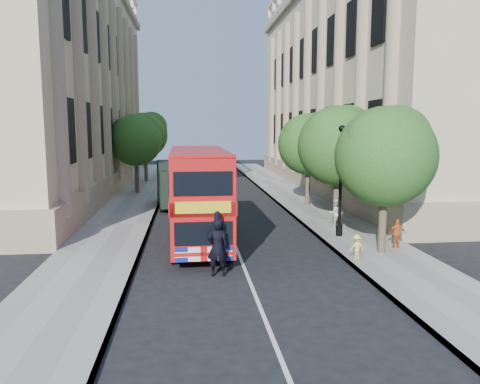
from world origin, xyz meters
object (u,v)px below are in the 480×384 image
object	(u,v)px
lamp_post	(340,185)
woman_pedestrian	(335,213)
double_decker_bus	(199,193)
box_van	(175,185)
police_constable	(218,247)

from	to	relation	value
lamp_post	woman_pedestrian	size ratio (longest dim) A/B	3.49
double_decker_bus	box_van	distance (m)	9.88
double_decker_bus	box_van	world-z (taller)	double_decker_bus
double_decker_bus	woman_pedestrian	size ratio (longest dim) A/B	6.06
box_van	woman_pedestrian	bearing A→B (deg)	-48.98
double_decker_bus	box_van	xyz separation A→B (m)	(-1.32, 9.75, -0.83)
lamp_post	police_constable	bearing A→B (deg)	-140.37
double_decker_bus	box_van	size ratio (longest dim) A/B	1.68
double_decker_bus	woman_pedestrian	xyz separation A→B (m)	(6.93, 2.02, -1.42)
box_van	police_constable	world-z (taller)	box_van
double_decker_bus	woman_pedestrian	distance (m)	7.35
lamp_post	woman_pedestrian	world-z (taller)	lamp_post
box_van	police_constable	xyz separation A→B (m)	(1.85, -14.57, -0.42)
box_van	lamp_post	bearing A→B (deg)	-56.33
double_decker_bus	police_constable	world-z (taller)	double_decker_bus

